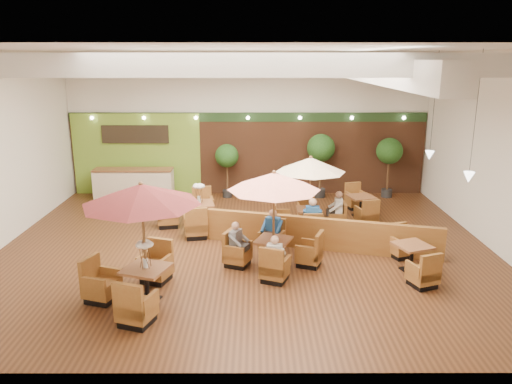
{
  "coord_description": "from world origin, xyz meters",
  "views": [
    {
      "loc": [
        0.28,
        -13.52,
        5.29
      ],
      "look_at": [
        0.3,
        0.5,
        1.5
      ],
      "focal_mm": 35.0,
      "sensor_mm": 36.0,
      "label": 1
    }
  ],
  "objects_px": {
    "diner_2": "(237,239)",
    "table_4": "(411,258)",
    "table_1": "(274,202)",
    "topiary_0": "(227,158)",
    "topiary_1": "(321,150)",
    "diner_3": "(312,214)",
    "diner_0": "(275,253)",
    "table_2": "(310,179)",
    "table_3": "(191,213)",
    "diner_4": "(337,206)",
    "booth_divider": "(320,234)",
    "table_0": "(140,217)",
    "topiary_2": "(389,153)",
    "diner_1": "(272,227)",
    "table_5": "(361,207)",
    "service_counter": "(134,184)"
  },
  "relations": [
    {
      "from": "topiary_2",
      "to": "diner_3",
      "type": "height_order",
      "value": "topiary_2"
    },
    {
      "from": "table_3",
      "to": "diner_4",
      "type": "xyz_separation_m",
      "value": [
        4.64,
        -0.25,
        0.3
      ]
    },
    {
      "from": "table_0",
      "to": "diner_3",
      "type": "xyz_separation_m",
      "value": [
        4.2,
        3.96,
        -1.2
      ]
    },
    {
      "from": "booth_divider",
      "to": "table_4",
      "type": "relative_size",
      "value": 2.61
    },
    {
      "from": "diner_0",
      "to": "diner_2",
      "type": "height_order",
      "value": "diner_2"
    },
    {
      "from": "table_5",
      "to": "topiary_1",
      "type": "xyz_separation_m",
      "value": [
        -1.1,
        2.49,
        1.5
      ]
    },
    {
      "from": "diner_4",
      "to": "booth_divider",
      "type": "bearing_deg",
      "value": 160.35
    },
    {
      "from": "table_0",
      "to": "booth_divider",
      "type": "bearing_deg",
      "value": 54.42
    },
    {
      "from": "table_4",
      "to": "topiary_2",
      "type": "distance_m",
      "value": 7.23
    },
    {
      "from": "diner_2",
      "to": "table_5",
      "type": "bearing_deg",
      "value": 162.73
    },
    {
      "from": "table_2",
      "to": "diner_4",
      "type": "relative_size",
      "value": 2.99
    },
    {
      "from": "table_0",
      "to": "diner_3",
      "type": "bearing_deg",
      "value": 61.99
    },
    {
      "from": "topiary_2",
      "to": "diner_2",
      "type": "height_order",
      "value": "topiary_2"
    },
    {
      "from": "booth_divider",
      "to": "topiary_2",
      "type": "distance_m",
      "value": 6.55
    },
    {
      "from": "service_counter",
      "to": "table_2",
      "type": "bearing_deg",
      "value": -29.35
    },
    {
      "from": "table_3",
      "to": "diner_0",
      "type": "relative_size",
      "value": 3.81
    },
    {
      "from": "table_2",
      "to": "diner_3",
      "type": "xyz_separation_m",
      "value": [
        0.0,
        -0.87,
        -0.87
      ]
    },
    {
      "from": "diner_3",
      "to": "diner_4",
      "type": "distance_m",
      "value": 1.23
    },
    {
      "from": "diner_3",
      "to": "diner_2",
      "type": "bearing_deg",
      "value": -131.65
    },
    {
      "from": "service_counter",
      "to": "diner_0",
      "type": "distance_m",
      "value": 9.02
    },
    {
      "from": "table_4",
      "to": "diner_1",
      "type": "height_order",
      "value": "diner_1"
    },
    {
      "from": "table_1",
      "to": "table_4",
      "type": "relative_size",
      "value": 1.04
    },
    {
      "from": "topiary_1",
      "to": "booth_divider",
      "type": "bearing_deg",
      "value": -97.1
    },
    {
      "from": "topiary_2",
      "to": "diner_3",
      "type": "distance_m",
      "value": 5.87
    },
    {
      "from": "diner_1",
      "to": "diner_3",
      "type": "relative_size",
      "value": 0.95
    },
    {
      "from": "table_1",
      "to": "table_5",
      "type": "height_order",
      "value": "table_1"
    },
    {
      "from": "diner_2",
      "to": "diner_1",
      "type": "bearing_deg",
      "value": 162.03
    },
    {
      "from": "table_2",
      "to": "service_counter",
      "type": "bearing_deg",
      "value": 151.23
    },
    {
      "from": "table_0",
      "to": "diner_1",
      "type": "relative_size",
      "value": 3.67
    },
    {
      "from": "table_4",
      "to": "diner_0",
      "type": "bearing_deg",
      "value": 169.19
    },
    {
      "from": "table_4",
      "to": "diner_2",
      "type": "distance_m",
      "value": 4.48
    },
    {
      "from": "diner_2",
      "to": "topiary_1",
      "type": "bearing_deg",
      "value": -177.05
    },
    {
      "from": "table_4",
      "to": "topiary_1",
      "type": "distance_m",
      "value": 7.31
    },
    {
      "from": "diner_2",
      "to": "topiary_0",
      "type": "bearing_deg",
      "value": -147.64
    },
    {
      "from": "diner_3",
      "to": "topiary_0",
      "type": "bearing_deg",
      "value": 126.45
    },
    {
      "from": "table_2",
      "to": "topiary_0",
      "type": "distance_m",
      "value": 4.71
    },
    {
      "from": "diner_3",
      "to": "table_0",
      "type": "bearing_deg",
      "value": -131.16
    },
    {
      "from": "diner_2",
      "to": "table_4",
      "type": "bearing_deg",
      "value": 112.86
    },
    {
      "from": "service_counter",
      "to": "booth_divider",
      "type": "bearing_deg",
      "value": -39.19
    },
    {
      "from": "table_5",
      "to": "table_0",
      "type": "bearing_deg",
      "value": -150.46
    },
    {
      "from": "topiary_1",
      "to": "diner_1",
      "type": "height_order",
      "value": "topiary_1"
    },
    {
      "from": "table_4",
      "to": "topiary_0",
      "type": "xyz_separation_m",
      "value": [
        -5.08,
        7.0,
        1.21
      ]
    },
    {
      "from": "service_counter",
      "to": "table_5",
      "type": "bearing_deg",
      "value": -15.45
    },
    {
      "from": "diner_1",
      "to": "topiary_1",
      "type": "bearing_deg",
      "value": -86.88
    },
    {
      "from": "diner_0",
      "to": "diner_2",
      "type": "bearing_deg",
      "value": 146.61
    },
    {
      "from": "booth_divider",
      "to": "diner_0",
      "type": "xyz_separation_m",
      "value": [
        -1.36,
        -2.11,
        0.27
      ]
    },
    {
      "from": "diner_0",
      "to": "diner_3",
      "type": "distance_m",
      "value": 3.2
    },
    {
      "from": "table_1",
      "to": "topiary_0",
      "type": "distance_m",
      "value": 6.86
    },
    {
      "from": "table_1",
      "to": "diner_3",
      "type": "height_order",
      "value": "table_1"
    },
    {
      "from": "booth_divider",
      "to": "table_0",
      "type": "distance_m",
      "value": 5.53
    }
  ]
}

